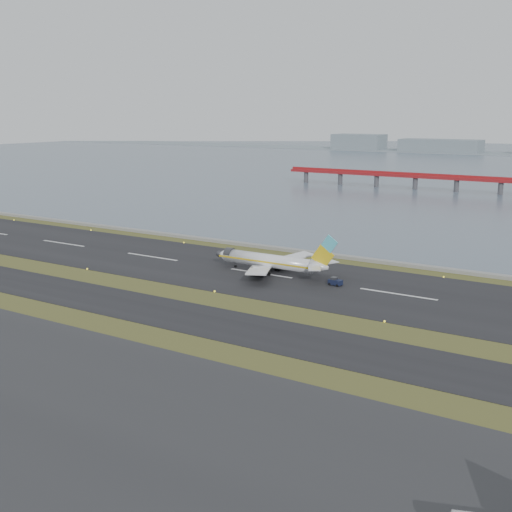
{
  "coord_description": "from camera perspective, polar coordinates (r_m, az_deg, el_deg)",
  "views": [
    {
      "loc": [
        90.9,
        -119.21,
        44.41
      ],
      "look_at": [
        3.31,
        22.0,
        7.01
      ],
      "focal_mm": 45.0,
      "sensor_mm": 36.0,
      "label": 1
    }
  ],
  "objects": [
    {
      "name": "seawall",
      "position": [
        205.69,
        4.8,
        0.31
      ],
      "size": [
        1000.0,
        2.5,
        1.0
      ],
      "primitive_type": "cube",
      "color": "gray",
      "rests_on": "ground"
    },
    {
      "name": "taxiway_strip",
      "position": [
        147.39,
        -8.12,
        -4.96
      ],
      "size": [
        1000.0,
        18.0,
        0.1
      ],
      "primitive_type": "cube",
      "color": "black",
      "rests_on": "ground"
    },
    {
      "name": "red_pier",
      "position": [
        377.79,
        20.96,
        6.21
      ],
      "size": [
        260.0,
        5.0,
        10.2
      ],
      "color": "maroon",
      "rests_on": "ground"
    },
    {
      "name": "ground",
      "position": [
        156.35,
        -5.3,
        -3.87
      ],
      "size": [
        1000.0,
        1000.0,
        0.0
      ],
      "primitive_type": "plane",
      "color": "#3A4D1B",
      "rests_on": "ground"
    },
    {
      "name": "apron_strip",
      "position": [
        119.81,
        -21.58,
        -9.99
      ],
      "size": [
        1000.0,
        50.0,
        0.1
      ],
      "primitive_type": "cube",
      "color": "#29292C",
      "rests_on": "ground"
    },
    {
      "name": "pushback_tug",
      "position": [
        168.9,
        7.04,
        -2.28
      ],
      "size": [
        3.76,
        2.54,
        2.24
      ],
      "rotation": [
        0.0,
        0.0,
        -0.15
      ],
      "color": "#131934",
      "rests_on": "ground"
    },
    {
      "name": "runway_strip",
      "position": [
        180.26,
        0.45,
        -1.56
      ],
      "size": [
        1000.0,
        45.0,
        0.1
      ],
      "primitive_type": "cube",
      "color": "black",
      "rests_on": "ground"
    },
    {
      "name": "airliner",
      "position": [
        179.79,
        1.48,
        -0.49
      ],
      "size": [
        38.52,
        32.89,
        12.8
      ],
      "color": "white",
      "rests_on": "ground"
    }
  ]
}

